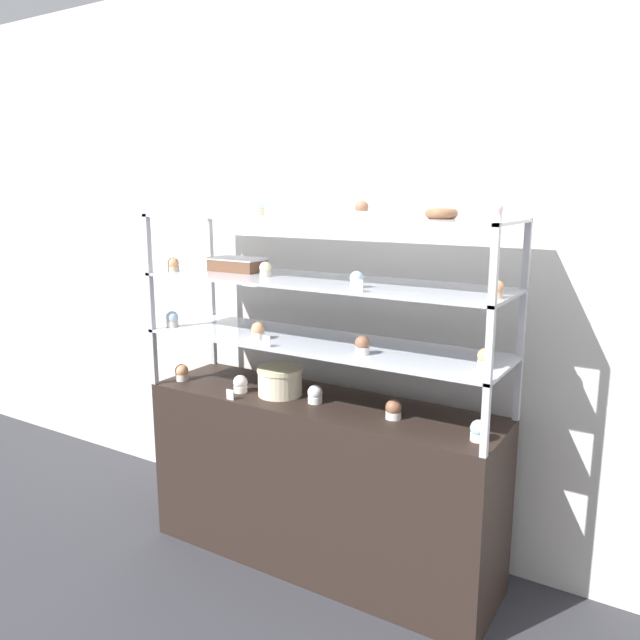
{
  "coord_description": "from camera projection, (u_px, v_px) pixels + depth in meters",
  "views": [
    {
      "loc": [
        1.31,
        -2.12,
        1.6
      ],
      "look_at": [
        0.0,
        0.0,
        1.09
      ],
      "focal_mm": 35.0,
      "sensor_mm": 36.0,
      "label": 1
    }
  ],
  "objects": [
    {
      "name": "price_tag_3",
      "position": [
        296.0,
        212.0,
        2.29
      ],
      "size": [
        0.04,
        0.0,
        0.04
      ],
      "color": "white",
      "rests_on": "display_riser_upper"
    },
    {
      "name": "cupcake_16",
      "position": [
        495.0,
        212.0,
        2.0
      ],
      "size": [
        0.05,
        0.05,
        0.06
      ],
      "color": "white",
      "rests_on": "display_riser_upper"
    },
    {
      "name": "layer_cake_centerpiece",
      "position": [
        280.0,
        381.0,
        2.67
      ],
      "size": [
        0.2,
        0.2,
        0.12
      ],
      "color": "beige",
      "rests_on": "display_base"
    },
    {
      "name": "cupcake_9",
      "position": [
        173.0,
        265.0,
        2.78
      ],
      "size": [
        0.05,
        0.05,
        0.06
      ],
      "color": "#CCB28C",
      "rests_on": "display_riser_middle"
    },
    {
      "name": "display_riser_lower",
      "position": [
        320.0,
        345.0,
        2.57
      ],
      "size": [
        1.54,
        0.43,
        0.25
      ],
      "color": "#B7B7BC",
      "rests_on": "display_base"
    },
    {
      "name": "cupcake_12",
      "position": [
        496.0,
        290.0,
        2.07
      ],
      "size": [
        0.05,
        0.05,
        0.06
      ],
      "color": "#CCB28C",
      "rests_on": "display_riser_middle"
    },
    {
      "name": "cupcake_15",
      "position": [
        362.0,
        210.0,
        2.24
      ],
      "size": [
        0.05,
        0.05,
        0.06
      ],
      "color": "white",
      "rests_on": "display_riser_upper"
    },
    {
      "name": "cupcake_8",
      "position": [
        485.0,
        359.0,
        2.16
      ],
      "size": [
        0.06,
        0.06,
        0.07
      ],
      "color": "white",
      "rests_on": "display_riser_lower"
    },
    {
      "name": "cupcake_6",
      "position": [
        258.0,
        331.0,
        2.59
      ],
      "size": [
        0.06,
        0.06,
        0.07
      ],
      "color": "white",
      "rests_on": "display_riser_lower"
    },
    {
      "name": "cupcake_14",
      "position": [
        259.0,
        208.0,
        2.51
      ],
      "size": [
        0.05,
        0.05,
        0.06
      ],
      "color": "#CCB28C",
      "rests_on": "display_riser_upper"
    },
    {
      "name": "cupcake_13",
      "position": [
        174.0,
        206.0,
        2.76
      ],
      "size": [
        0.05,
        0.05,
        0.06
      ],
      "color": "white",
      "rests_on": "display_riser_upper"
    },
    {
      "name": "donut_glazed",
      "position": [
        441.0,
        213.0,
        2.21
      ],
      "size": [
        0.12,
        0.12,
        0.04
      ],
      "color": "brown",
      "rests_on": "display_riser_upper"
    },
    {
      "name": "back_wall",
      "position": [
        362.0,
        260.0,
        2.8
      ],
      "size": [
        8.0,
        0.05,
        2.6
      ],
      "color": "silver",
      "rests_on": "ground_plane"
    },
    {
      "name": "cupcake_4",
      "position": [
        479.0,
        431.0,
        2.19
      ],
      "size": [
        0.06,
        0.06,
        0.08
      ],
      "color": "beige",
      "rests_on": "display_base"
    },
    {
      "name": "price_tag_2",
      "position": [
        358.0,
        286.0,
        2.2
      ],
      "size": [
        0.04,
        0.0,
        0.04
      ],
      "color": "white",
      "rests_on": "display_riser_middle"
    },
    {
      "name": "sheet_cake_frosted",
      "position": [
        237.0,
        264.0,
        2.78
      ],
      "size": [
        0.25,
        0.14,
        0.06
      ],
      "color": "brown",
      "rests_on": "display_riser_middle"
    },
    {
      "name": "cupcake_5",
      "position": [
        172.0,
        319.0,
        2.83
      ],
      "size": [
        0.06,
        0.06,
        0.07
      ],
      "color": "beige",
      "rests_on": "display_riser_lower"
    },
    {
      "name": "price_tag_1",
      "position": [
        266.0,
        341.0,
        2.47
      ],
      "size": [
        0.04,
        0.0,
        0.04
      ],
      "color": "white",
      "rests_on": "display_riser_lower"
    },
    {
      "name": "price_tag_0",
      "position": [
        230.0,
        395.0,
        2.62
      ],
      "size": [
        0.04,
        0.0,
        0.04
      ],
      "color": "white",
      "rests_on": "display_base"
    },
    {
      "name": "cupcake_10",
      "position": [
        265.0,
        269.0,
        2.61
      ],
      "size": [
        0.05,
        0.05,
        0.06
      ],
      "color": "beige",
      "rests_on": "display_riser_middle"
    },
    {
      "name": "display_riser_middle",
      "position": [
        320.0,
        283.0,
        2.52
      ],
      "size": [
        1.54,
        0.43,
        0.25
      ],
      "color": "#B7B7BC",
      "rests_on": "display_riser_lower"
    },
    {
      "name": "cupcake_1",
      "position": [
        240.0,
        384.0,
        2.72
      ],
      "size": [
        0.06,
        0.06,
        0.08
      ],
      "color": "white",
      "rests_on": "display_base"
    },
    {
      "name": "cupcake_7",
      "position": [
        362.0,
        345.0,
        2.35
      ],
      "size": [
        0.06,
        0.06,
        0.07
      ],
      "color": "white",
      "rests_on": "display_riser_lower"
    },
    {
      "name": "cupcake_2",
      "position": [
        315.0,
        394.0,
        2.58
      ],
      "size": [
        0.06,
        0.06,
        0.08
      ],
      "color": "white",
      "rests_on": "display_base"
    },
    {
      "name": "display_base",
      "position": [
        320.0,
        482.0,
        2.69
      ],
      "size": [
        1.54,
        0.43,
        0.74
      ],
      "color": "black",
      "rests_on": "ground_plane"
    },
    {
      "name": "cupcake_3",
      "position": [
        393.0,
        410.0,
        2.4
      ],
      "size": [
        0.06,
        0.06,
        0.08
      ],
      "color": "white",
      "rests_on": "display_base"
    },
    {
      "name": "ground_plane",
      "position": [
        320.0,
        559.0,
        2.77
      ],
      "size": [
        20.0,
        20.0,
        0.0
      ],
      "primitive_type": "plane",
      "color": "#2D2D33"
    },
    {
      "name": "cupcake_0",
      "position": [
        182.0,
        373.0,
        2.89
      ],
      "size": [
        0.06,
        0.06,
        0.08
      ],
      "color": "white",
      "rests_on": "display_base"
    },
    {
      "name": "cupcake_11",
      "position": [
        357.0,
        280.0,
        2.3
      ],
      "size": [
        0.05,
        0.05,
        0.06
      ],
      "color": "white",
      "rests_on": "display_riser_middle"
    },
    {
      "name": "display_riser_upper",
      "position": [
        320.0,
        220.0,
        2.46
      ],
      "size": [
        1.54,
        0.43,
        0.25
      ],
      "color": "#B7B7BC",
      "rests_on": "display_riser_middle"
    }
  ]
}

